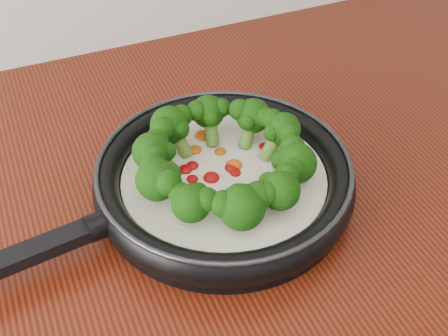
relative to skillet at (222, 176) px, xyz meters
name	(u,v)px	position (x,y,z in m)	size (l,w,h in m)	color
skillet	(222,176)	(0.00, 0.00, 0.00)	(0.56, 0.39, 0.10)	black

